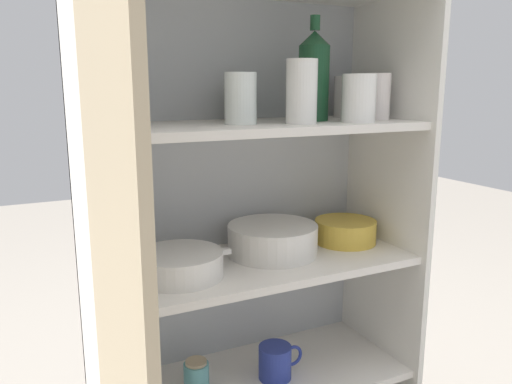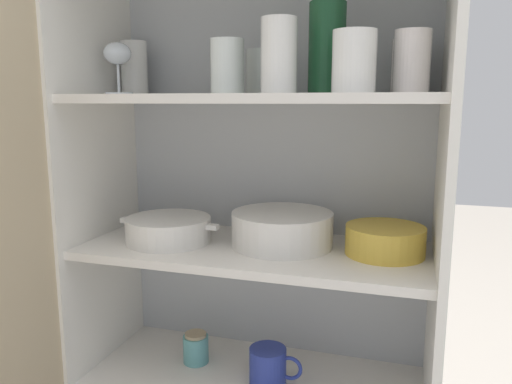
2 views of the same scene
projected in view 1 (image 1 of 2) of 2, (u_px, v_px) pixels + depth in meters
The scene contains 21 objects.
cupboard_back_panel at pixel (230, 233), 1.43m from camera, with size 0.84×0.02×1.28m, color #B2B7BC.
cupboard_side_left at pixel (90, 277), 1.10m from camera, with size 0.02×0.37×1.28m, color white.
cupboard_side_right at pixel (383, 230), 1.46m from camera, with size 0.02×0.37×1.28m, color white.
shelf_board_lower at pixel (257, 380), 1.36m from camera, with size 0.80×0.33×0.02m, color silver.
shelf_board_middle at pixel (257, 264), 1.29m from camera, with size 0.80×0.33×0.02m, color silver.
shelf_board_upper at pixel (257, 127), 1.21m from camera, with size 0.80×0.33×0.02m, color silver.
cupboard_door at pixel (122, 365), 0.75m from camera, with size 0.02×0.42×1.28m.
tumbler_glass_0 at pixel (239, 100), 1.28m from camera, with size 0.08×0.08×0.11m.
tumbler_glass_1 at pixel (99, 95), 1.13m from camera, with size 0.07×0.07×0.14m.
tumbler_glass_2 at pixel (359, 98), 1.22m from camera, with size 0.08×0.08×0.12m.
tumbler_glass_3 at pixel (241, 98), 1.16m from camera, with size 0.08×0.08×0.12m.
tumbler_glass_4 at pixel (377, 97), 1.31m from camera, with size 0.07×0.07×0.12m.
tumbler_glass_5 at pixel (302, 92), 1.16m from camera, with size 0.07×0.07×0.15m.
tumbler_glass_6 at pixel (348, 97), 1.42m from camera, with size 0.08×0.08×0.12m.
wine_glass_0 at pixel (109, 86), 1.05m from camera, with size 0.07×0.07×0.12m.
wine_bottle at pixel (314, 76), 1.26m from camera, with size 0.08×0.08×0.26m.
plate_stack_white at pixel (273, 239), 1.33m from camera, with size 0.24×0.24×0.08m.
mixing_bowl_large at pixel (345, 230), 1.43m from camera, with size 0.18×0.18×0.07m.
casserole_dish at pixel (180, 264), 1.17m from camera, with size 0.26×0.21×0.06m.
coffee_mug_primary at pixel (276, 362), 1.34m from camera, with size 0.13×0.09×0.09m.
storage_jar at pixel (196, 375), 1.29m from camera, with size 0.07×0.07×0.08m.
Camera 1 is at (-0.54, -0.93, 1.05)m, focal length 35.00 mm.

